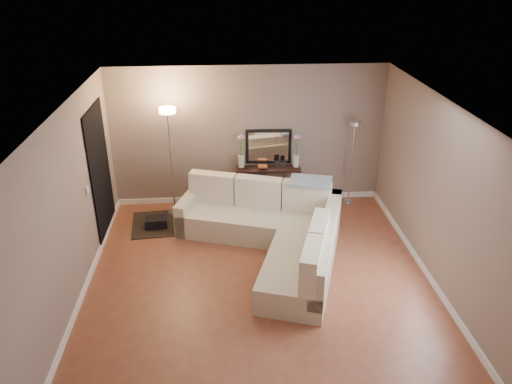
{
  "coord_description": "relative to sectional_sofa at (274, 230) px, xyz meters",
  "views": [
    {
      "loc": [
        -0.48,
        -5.93,
        4.32
      ],
      "look_at": [
        0.0,
        0.8,
        1.1
      ],
      "focal_mm": 35.0,
      "sensor_mm": 36.0,
      "label": 1
    }
  ],
  "objects": [
    {
      "name": "charcoal_rug",
      "position": [
        -1.76,
        0.98,
        -0.34
      ],
      "size": [
        1.39,
        1.1,
        0.02
      ],
      "primitive_type": "cube",
      "rotation": [
        0.0,
        0.0,
        0.1
      ],
      "color": "black",
      "rests_on": "floor"
    },
    {
      "name": "wall_front",
      "position": [
        -0.3,
        -3.71,
        0.95
      ],
      "size": [
        5.0,
        0.02,
        2.6
      ],
      "primitive_type": "cube",
      "color": "gray",
      "rests_on": "ground"
    },
    {
      "name": "wall_left",
      "position": [
        -2.81,
        -0.95,
        0.95
      ],
      "size": [
        0.02,
        5.5,
        2.6
      ],
      "primitive_type": "cube",
      "color": "gray",
      "rests_on": "ground"
    },
    {
      "name": "ceiling",
      "position": [
        -0.3,
        -0.95,
        2.26
      ],
      "size": [
        5.0,
        5.5,
        0.01
      ],
      "primitive_type": "cube",
      "color": "white",
      "rests_on": "ground"
    },
    {
      "name": "console_table",
      "position": [
        -0.02,
        1.62,
        0.07
      ],
      "size": [
        1.21,
        0.38,
        0.74
      ],
      "color": "black",
      "rests_on": "floor"
    },
    {
      "name": "sectional_sofa",
      "position": [
        0.0,
        0.0,
        0.0
      ],
      "size": [
        2.82,
        3.25,
        0.94
      ],
      "color": "beige",
      "rests_on": "floor"
    },
    {
      "name": "floor",
      "position": [
        -0.3,
        -0.95,
        -0.35
      ],
      "size": [
        5.0,
        5.5,
        0.01
      ],
      "primitive_type": "cube",
      "color": "brown",
      "rests_on": "ground"
    },
    {
      "name": "baseboard_left",
      "position": [
        -2.78,
        -0.95,
        -0.3
      ],
      "size": [
        0.03,
        5.5,
        0.1
      ],
      "primitive_type": "cube",
      "color": "white",
      "rests_on": "ground"
    },
    {
      "name": "throw_blanket",
      "position": [
        0.65,
        0.48,
        0.61
      ],
      "size": [
        0.75,
        0.55,
        0.09
      ],
      "primitive_type": "cube",
      "rotation": [
        0.1,
        0.0,
        -0.26
      ],
      "color": "#7F94A4",
      "rests_on": "sectional_sofa"
    },
    {
      "name": "leaning_mirror",
      "position": [
        0.07,
        1.78,
        0.76
      ],
      "size": [
        0.85,
        0.08,
        0.66
      ],
      "color": "black",
      "rests_on": "console_table"
    },
    {
      "name": "baseboard_right",
      "position": [
        2.19,
        -0.95,
        -0.3
      ],
      "size": [
        0.03,
        5.5,
        0.1
      ],
      "primitive_type": "cube",
      "color": "white",
      "rests_on": "ground"
    },
    {
      "name": "baseboard_back",
      "position": [
        -0.3,
        1.79,
        -0.3
      ],
      "size": [
        5.0,
        0.03,
        0.1
      ],
      "primitive_type": "cube",
      "color": "white",
      "rests_on": "ground"
    },
    {
      "name": "wall_back",
      "position": [
        -0.3,
        1.81,
        0.95
      ],
      "size": [
        5.0,
        0.02,
        2.6
      ],
      "primitive_type": "cube",
      "color": "gray",
      "rests_on": "ground"
    },
    {
      "name": "table_decor",
      "position": [
        0.06,
        1.59,
        0.45
      ],
      "size": [
        0.51,
        0.12,
        0.12
      ],
      "color": "#C25E22",
      "rests_on": "console_table"
    },
    {
      "name": "doorway",
      "position": [
        -2.78,
        0.75,
        0.75
      ],
      "size": [
        0.02,
        1.2,
        2.2
      ],
      "primitive_type": "cube",
      "color": "black",
      "rests_on": "ground"
    },
    {
      "name": "black_bag",
      "position": [
        -1.97,
        0.85,
        -0.29
      ],
      "size": [
        0.39,
        0.29,
        0.24
      ],
      "primitive_type": "cube",
      "rotation": [
        0.0,
        0.0,
        0.1
      ],
      "color": "black",
      "rests_on": "charcoal_rug"
    },
    {
      "name": "floor_lamp_lit",
      "position": [
        -1.69,
        1.36,
        1.06
      ],
      "size": [
        0.31,
        0.31,
        1.99
      ],
      "color": "silver",
      "rests_on": "floor"
    },
    {
      "name": "flower_vase_right",
      "position": [
        0.57,
        1.6,
        0.68
      ],
      "size": [
        0.14,
        0.12,
        0.63
      ],
      "color": "silver",
      "rests_on": "console_table"
    },
    {
      "name": "floor_lamp_unlit",
      "position": [
        1.6,
        1.54,
        0.81
      ],
      "size": [
        0.26,
        0.26,
        1.63
      ],
      "color": "silver",
      "rests_on": "floor"
    },
    {
      "name": "flower_vase_left",
      "position": [
        -0.44,
        1.65,
        0.68
      ],
      "size": [
        0.14,
        0.12,
        0.63
      ],
      "color": "silver",
      "rests_on": "console_table"
    },
    {
      "name": "switch_plate",
      "position": [
        -2.78,
        -0.1,
        0.85
      ],
      "size": [
        0.02,
        0.08,
        0.12
      ],
      "primitive_type": "cube",
      "color": "white",
      "rests_on": "ground"
    },
    {
      "name": "wall_right",
      "position": [
        2.21,
        -0.95,
        0.95
      ],
      "size": [
        0.02,
        5.5,
        2.6
      ],
      "primitive_type": "cube",
      "color": "gray",
      "rests_on": "ground"
    }
  ]
}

